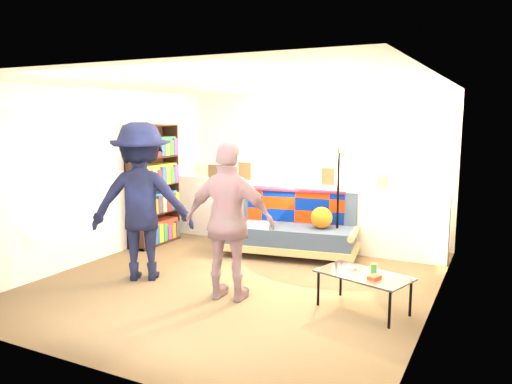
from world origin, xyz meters
TOP-DOWN VIEW (x-y plane):
  - ground at (0.00, 0.00)m, footprint 5.00×5.00m
  - room_shell at (0.00, 0.47)m, footprint 4.60×5.05m
  - half_wall_ledge at (0.00, 1.80)m, footprint 4.45×0.15m
  - ledge_decor at (-0.23, 1.78)m, footprint 2.97×0.02m
  - futon_sofa at (0.13, 1.35)m, footprint 2.04×1.20m
  - bookshelf at (-2.08, 0.93)m, footprint 0.31×0.94m
  - coffee_table at (1.62, -0.31)m, footprint 1.06×0.78m
  - floor_lamp at (0.79, 1.44)m, footprint 0.34×0.31m
  - person_left at (-1.13, -0.49)m, footprint 1.45×1.26m
  - person_right at (0.21, -0.65)m, footprint 1.07×0.57m

SIDE VIEW (x-z plane):
  - ground at x=0.00m, z-range 0.00..0.00m
  - coffee_table at x=1.62m, z-range 0.12..0.62m
  - futon_sofa at x=0.13m, z-range -0.03..0.80m
  - half_wall_ledge at x=0.00m, z-range 0.00..1.00m
  - person_right at x=0.21m, z-range 0.00..1.75m
  - bookshelf at x=-2.08m, z-range -0.06..1.82m
  - person_left at x=-1.13m, z-range 0.00..1.95m
  - ledge_decor at x=-0.23m, z-range 0.95..1.40m
  - floor_lamp at x=0.79m, z-range 0.35..2.01m
  - room_shell at x=0.00m, z-range 0.45..2.90m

